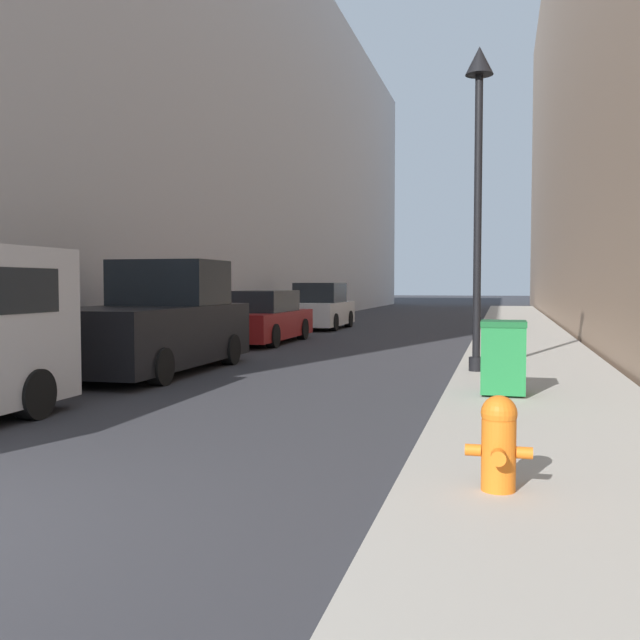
{
  "coord_description": "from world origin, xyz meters",
  "views": [
    {
      "loc": [
        4.3,
        -3.51,
        1.71
      ],
      "look_at": [
        -1.17,
        17.8,
        0.58
      ],
      "focal_mm": 40.0,
      "sensor_mm": 36.0,
      "label": 1
    }
  ],
  "objects_px": {
    "trash_bin": "(503,357)",
    "pickup_truck": "(153,325)",
    "parked_sedan_far": "(320,308)",
    "fire_hydrant": "(499,441)",
    "lamppost": "(478,152)",
    "parked_sedan_near": "(262,319)"
  },
  "relations": [
    {
      "from": "trash_bin",
      "to": "pickup_truck",
      "type": "xyz_separation_m",
      "value": [
        -6.58,
        2.26,
        0.23
      ]
    },
    {
      "from": "trash_bin",
      "to": "parked_sedan_far",
      "type": "distance_m",
      "value": 17.12
    },
    {
      "from": "fire_hydrant",
      "to": "pickup_truck",
      "type": "relative_size",
      "value": 0.14
    },
    {
      "from": "trash_bin",
      "to": "lamppost",
      "type": "relative_size",
      "value": 0.18
    },
    {
      "from": "pickup_truck",
      "to": "parked_sedan_near",
      "type": "distance_m",
      "value": 6.82
    },
    {
      "from": "pickup_truck",
      "to": "parked_sedan_far",
      "type": "xyz_separation_m",
      "value": [
        -0.11,
        13.49,
        -0.12
      ]
    },
    {
      "from": "lamppost",
      "to": "pickup_truck",
      "type": "xyz_separation_m",
      "value": [
        -6.11,
        -0.44,
        -3.12
      ]
    },
    {
      "from": "fire_hydrant",
      "to": "parked_sedan_far",
      "type": "xyz_separation_m",
      "value": [
        -6.65,
        20.56,
        0.26
      ]
    },
    {
      "from": "lamppost",
      "to": "parked_sedan_near",
      "type": "distance_m",
      "value": 9.52
    },
    {
      "from": "lamppost",
      "to": "pickup_truck",
      "type": "distance_m",
      "value": 6.88
    },
    {
      "from": "fire_hydrant",
      "to": "trash_bin",
      "type": "distance_m",
      "value": 4.8
    },
    {
      "from": "parked_sedan_near",
      "to": "parked_sedan_far",
      "type": "distance_m",
      "value": 6.68
    },
    {
      "from": "lamppost",
      "to": "parked_sedan_near",
      "type": "relative_size",
      "value": 1.19
    },
    {
      "from": "parked_sedan_far",
      "to": "trash_bin",
      "type": "bearing_deg",
      "value": -67.01
    },
    {
      "from": "fire_hydrant",
      "to": "trash_bin",
      "type": "bearing_deg",
      "value": 89.59
    },
    {
      "from": "trash_bin",
      "to": "pickup_truck",
      "type": "distance_m",
      "value": 6.96
    },
    {
      "from": "fire_hydrant",
      "to": "pickup_truck",
      "type": "height_order",
      "value": "pickup_truck"
    },
    {
      "from": "trash_bin",
      "to": "lamppost",
      "type": "xyz_separation_m",
      "value": [
        -0.46,
        2.7,
        3.35
      ]
    },
    {
      "from": "parked_sedan_near",
      "to": "lamppost",
      "type": "bearing_deg",
      "value": -45.65
    },
    {
      "from": "pickup_truck",
      "to": "parked_sedan_near",
      "type": "bearing_deg",
      "value": 91.01
    },
    {
      "from": "pickup_truck",
      "to": "trash_bin",
      "type": "bearing_deg",
      "value": -18.99
    },
    {
      "from": "fire_hydrant",
      "to": "parked_sedan_far",
      "type": "distance_m",
      "value": 21.61
    }
  ]
}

